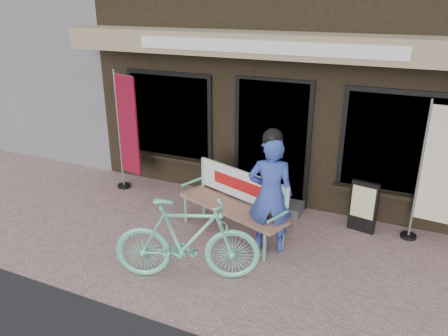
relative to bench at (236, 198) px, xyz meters
The scene contains 9 objects.
ground 0.93m from the bench, 80.62° to the right, with size 70.00×70.00×0.00m, color #AE8685.
storefront 4.89m from the bench, 88.41° to the left, with size 7.00×6.77×6.00m.
neighbor_left_near 10.00m from the bench, 150.27° to the left, with size 10.00×7.00×6.40m, color slate.
bench is the anchor object (origin of this frame).
person 0.73m from the bench, 21.29° to the right, with size 0.72×0.58×1.82m.
bicycle 1.33m from the bench, 94.38° to the right, with size 0.53×1.86×1.12m, color #71DEB7.
nobori_red 2.57m from the bench, 164.96° to the left, with size 0.67×0.31×2.25m.
nobori_cream 2.87m from the bench, 19.26° to the left, with size 0.63×0.25×2.14m.
menu_stand 1.96m from the bench, 26.05° to the left, with size 0.42×0.16×0.83m.
Camera 1 is at (2.19, -4.77, 3.41)m, focal length 35.00 mm.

